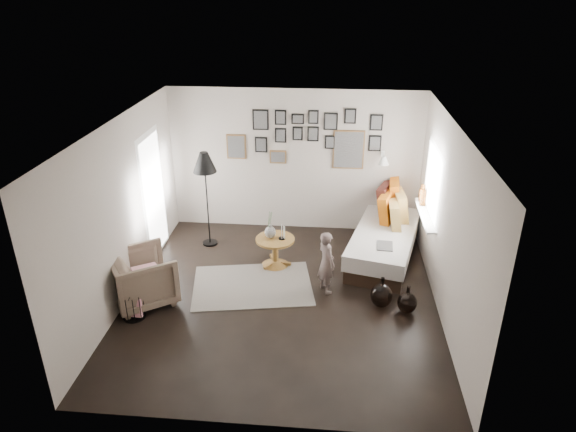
# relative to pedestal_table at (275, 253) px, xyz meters

# --- Properties ---
(ground) EXTENTS (4.80, 4.80, 0.00)m
(ground) POSITION_rel_pedestal_table_xyz_m (0.20, -0.92, -0.23)
(ground) COLOR black
(ground) RESTS_ON ground
(wall_back) EXTENTS (4.50, 0.00, 4.50)m
(wall_back) POSITION_rel_pedestal_table_xyz_m (0.20, 1.48, 1.07)
(wall_back) COLOR #AA9F94
(wall_back) RESTS_ON ground
(wall_front) EXTENTS (4.50, 0.00, 4.50)m
(wall_front) POSITION_rel_pedestal_table_xyz_m (0.20, -3.32, 1.07)
(wall_front) COLOR #AA9F94
(wall_front) RESTS_ON ground
(wall_left) EXTENTS (0.00, 4.80, 4.80)m
(wall_left) POSITION_rel_pedestal_table_xyz_m (-2.05, -0.92, 1.07)
(wall_left) COLOR #AA9F94
(wall_left) RESTS_ON ground
(wall_right) EXTENTS (0.00, 4.80, 4.80)m
(wall_right) POSITION_rel_pedestal_table_xyz_m (2.45, -0.92, 1.07)
(wall_right) COLOR #AA9F94
(wall_right) RESTS_ON ground
(ceiling) EXTENTS (4.80, 4.80, 0.00)m
(ceiling) POSITION_rel_pedestal_table_xyz_m (0.20, -0.92, 2.37)
(ceiling) COLOR white
(ceiling) RESTS_ON wall_back
(door_left) EXTENTS (0.00, 2.14, 2.14)m
(door_left) POSITION_rel_pedestal_table_xyz_m (-2.04, 0.28, 0.82)
(door_left) COLOR white
(door_left) RESTS_ON wall_left
(window_right) EXTENTS (0.15, 1.32, 1.30)m
(window_right) POSITION_rel_pedestal_table_xyz_m (2.37, 0.42, 0.70)
(window_right) COLOR white
(window_right) RESTS_ON wall_right
(gallery_wall) EXTENTS (2.74, 0.03, 1.08)m
(gallery_wall) POSITION_rel_pedestal_table_xyz_m (0.48, 1.46, 1.51)
(gallery_wall) COLOR brown
(gallery_wall) RESTS_ON wall_back
(wall_sconce) EXTENTS (0.18, 0.36, 0.16)m
(wall_sconce) POSITION_rel_pedestal_table_xyz_m (1.75, 1.21, 1.23)
(wall_sconce) COLOR white
(wall_sconce) RESTS_ON wall_back
(rug) EXTENTS (1.99, 1.56, 0.01)m
(rug) POSITION_rel_pedestal_table_xyz_m (-0.28, -0.64, -0.22)
(rug) COLOR #B5AD9F
(rug) RESTS_ON ground
(pedestal_table) EXTENTS (0.63, 0.63, 0.49)m
(pedestal_table) POSITION_rel_pedestal_table_xyz_m (0.00, 0.00, 0.00)
(pedestal_table) COLOR brown
(pedestal_table) RESTS_ON ground
(vase) EXTENTS (0.18, 0.18, 0.45)m
(vase) POSITION_rel_pedestal_table_xyz_m (-0.08, 0.02, 0.40)
(vase) COLOR black
(vase) RESTS_ON pedestal_table
(candles) EXTENTS (0.11, 0.11, 0.23)m
(candles) POSITION_rel_pedestal_table_xyz_m (0.11, 0.00, 0.38)
(candles) COLOR black
(candles) RESTS_ON pedestal_table
(daybed) EXTENTS (1.44, 2.34, 1.08)m
(daybed) POSITION_rel_pedestal_table_xyz_m (1.79, 0.55, 0.11)
(daybed) COLOR black
(daybed) RESTS_ON ground
(magazine_on_daybed) EXTENTS (0.27, 0.35, 0.02)m
(magazine_on_daybed) POSITION_rel_pedestal_table_xyz_m (1.74, -0.11, 0.28)
(magazine_on_daybed) COLOR black
(magazine_on_daybed) RESTS_ON daybed
(armchair) EXTENTS (1.19, 1.18, 0.79)m
(armchair) POSITION_rel_pedestal_table_xyz_m (-1.78, -1.18, 0.16)
(armchair) COLOR brown
(armchair) RESTS_ON ground
(armchair_cushion) EXTENTS (0.50, 0.50, 0.16)m
(armchair_cushion) POSITION_rel_pedestal_table_xyz_m (-1.75, -1.13, 0.25)
(armchair_cushion) COLOR white
(armchair_cushion) RESTS_ON armchair
(floor_lamp) EXTENTS (0.40, 0.40, 1.70)m
(floor_lamp) POSITION_rel_pedestal_table_xyz_m (-1.24, 0.65, 1.23)
(floor_lamp) COLOR black
(floor_lamp) RESTS_ON ground
(magazine_basket) EXTENTS (0.33, 0.33, 0.38)m
(magazine_basket) POSITION_rel_pedestal_table_xyz_m (-1.80, -1.58, -0.04)
(magazine_basket) COLOR black
(magazine_basket) RESTS_ON ground
(demijohn_large) EXTENTS (0.31, 0.31, 0.47)m
(demijohn_large) POSITION_rel_pedestal_table_xyz_m (1.64, -1.01, -0.05)
(demijohn_large) COLOR black
(demijohn_large) RESTS_ON ground
(demijohn_small) EXTENTS (0.28, 0.28, 0.43)m
(demijohn_small) POSITION_rel_pedestal_table_xyz_m (1.99, -1.13, -0.07)
(demijohn_small) COLOR black
(demijohn_small) RESTS_ON ground
(child) EXTENTS (0.39, 0.43, 0.98)m
(child) POSITION_rel_pedestal_table_xyz_m (0.84, -0.68, 0.26)
(child) COLOR #675551
(child) RESTS_ON ground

